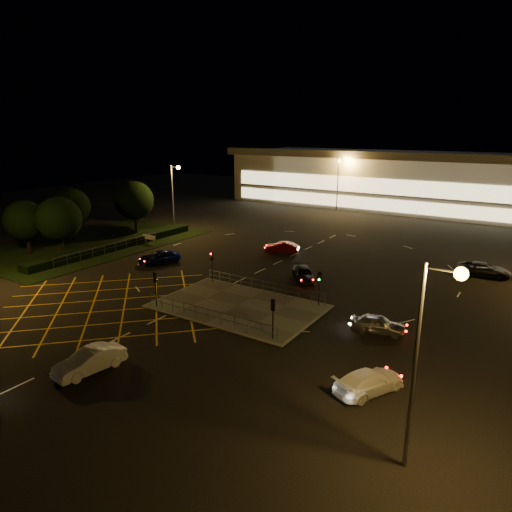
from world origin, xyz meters
The scene contains 24 objects.
ground centered at (0.00, 0.00, 0.00)m, with size 180.00×180.00×0.00m, color black.
pedestrian_island centered at (2.00, -2.00, 0.06)m, with size 14.00×9.00×0.12m, color #4C4944.
grass_verge centered at (-28.00, 6.00, 0.04)m, with size 18.00×30.00×0.08m, color black.
hedge centered at (-23.00, 6.00, 0.50)m, with size 2.00×26.00×1.00m, color black.
supermarket centered at (0.00, 61.95, 5.31)m, with size 72.00×26.50×10.50m.
streetlight_se centered at (20.44, -14.00, 6.56)m, with size 1.78×0.56×10.03m.
streetlight_nw centered at (-23.56, 18.00, 6.56)m, with size 1.78×0.56×10.03m.
streetlight_far_left centered at (-9.56, 48.00, 6.56)m, with size 1.78×0.56×10.03m.
signal_sw centered at (-4.00, -5.99, 2.37)m, with size 0.28×0.30×3.15m.
signal_se centered at (8.00, -5.99, 2.37)m, with size 0.28×0.30×3.15m.
signal_nw centered at (-4.00, 1.99, 2.37)m, with size 0.28×0.30×3.15m.
signal_ne centered at (8.00, 1.99, 2.37)m, with size 0.28×0.30×3.15m.
tree_a centered at (-30.00, -2.00, 4.33)m, with size 5.04×5.04×6.86m.
tree_b centered at (-32.00, 6.00, 4.64)m, with size 5.40×5.40×7.35m.
tree_c centered at (-28.00, 14.00, 4.95)m, with size 5.76×5.76×7.84m.
tree_d centered at (-34.00, 20.00, 4.02)m, with size 4.68×4.68×6.37m.
tree_e centered at (-26.00, 0.00, 4.64)m, with size 5.40×5.40×7.35m.
car_queue_white centered at (0.34, -16.40, 0.77)m, with size 1.62×4.65×1.53m, color silver.
car_left_blue centered at (-13.73, 4.24, 0.69)m, with size 2.29×4.96×1.38m, color #0D1552.
car_far_dkgrey centered at (3.50, 7.83, 0.67)m, with size 1.88×4.62×1.34m, color black.
car_right_silver centered at (14.20, -0.44, 0.70)m, with size 1.66×4.13×1.41m, color #A3A5AA.
car_circ_red centered at (-3.83, 16.10, 0.70)m, with size 1.48×4.25×1.40m, color maroon.
car_east_grey centered at (19.17, 19.44, 0.73)m, with size 2.44×5.29×1.47m, color black.
car_approach_white centered at (16.42, -8.83, 0.69)m, with size 1.93×4.74×1.38m, color silver.
Camera 1 is at (23.89, -32.94, 15.34)m, focal length 32.00 mm.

